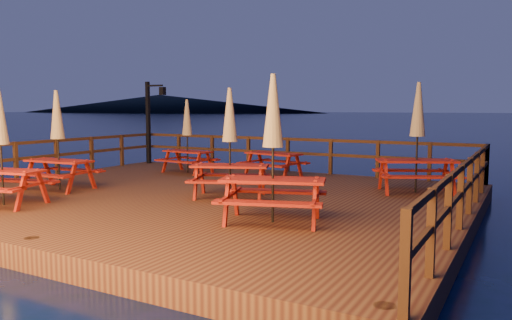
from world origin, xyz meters
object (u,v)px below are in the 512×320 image
(picnic_table_2, at_px, (58,138))
(lamp_post, at_px, (151,115))
(picnic_table_1, at_px, (1,144))
(picnic_table_0, at_px, (417,136))

(picnic_table_2, bearing_deg, lamp_post, 103.97)
(picnic_table_1, bearing_deg, picnic_table_2, 94.96)
(lamp_post, xyz_separation_m, picnic_table_0, (9.84, -1.82, -0.41))
(picnic_table_0, distance_m, picnic_table_2, 8.85)
(lamp_post, distance_m, picnic_table_2, 6.02)
(picnic_table_0, xyz_separation_m, picnic_table_1, (-7.30, -5.86, -0.08))
(picnic_table_2, bearing_deg, picnic_table_1, -75.86)
(picnic_table_1, bearing_deg, lamp_post, 94.84)
(picnic_table_1, relative_size, picnic_table_2, 1.01)
(picnic_table_0, relative_size, picnic_table_1, 1.06)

